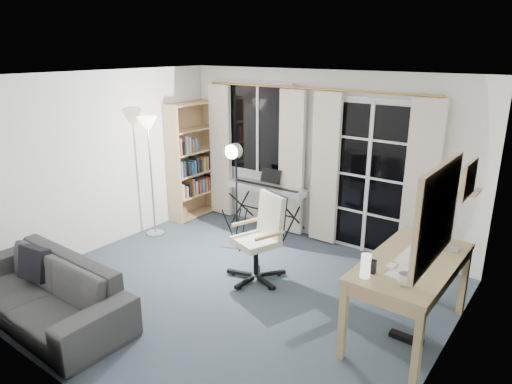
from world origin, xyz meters
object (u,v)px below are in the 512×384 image
Objects in this scene: studio_light at (234,164)px; office_chair at (264,230)px; sofa at (41,282)px; keyboard_piano at (267,189)px; monitor at (452,220)px; desk at (411,270)px; torchiere_lamp at (149,141)px; mug at (405,278)px; bookshelf at (190,164)px.

office_chair is (0.80, -0.43, -0.60)m from studio_light.
studio_light is 0.72× the size of sofa.
keyboard_piano is 2.18× the size of monitor.
sofa is at bearing -146.78° from desk.
torchiere_lamp reaches higher than office_chair.
keyboard_piano is 1.19× the size of office_chair.
sofa is (-1.30, -2.08, -0.20)m from office_chair.
mug is (-0.10, -0.95, -0.24)m from monitor.
keyboard_piano is at bearing 5.32° from bookshelf.
torchiere_lamp is at bearing -163.21° from office_chair.
bookshelf reaches higher than sofa.
desk is at bearing 15.25° from office_chair.
torchiere_lamp is at bearing -82.50° from bookshelf.
bookshelf is 3.27m from sofa.
mug reaches higher than sofa.
keyboard_piano is 1.41m from office_chair.
studio_light is at bearing 158.47° from mug.
keyboard_piano is 0.59× the size of sofa.
torchiere_lamp is at bearing -141.23° from keyboard_piano.
keyboard_piano is 2.89m from desk.
studio_light is 1.45× the size of office_chair.
mug is at bearing -26.42° from studio_light.
sofa is (0.92, -3.10, -0.47)m from bookshelf.
bookshelf is 1.50× the size of keyboard_piano.
torchiere_lamp is 1.83m from keyboard_piano.
office_chair is 2.01m from mug.
desk is at bearing 32.81° from sofa.
torchiere_lamp reaches higher than keyboard_piano.
keyboard_piano is (1.42, 0.15, -0.20)m from bookshelf.
mug is at bearing -22.56° from bookshelf.
monitor reaches higher than sofa.
office_chair is 0.70× the size of desk.
torchiere_lamp reaches higher than sofa.
office_chair reaches higher than sofa.
mug is at bearing -34.82° from keyboard_piano.
desk is (2.58, -0.56, -0.52)m from studio_light.
studio_light is 1.08m from office_chair.
sofa is (0.78, -2.18, -1.00)m from torchiere_lamp.
torchiere_lamp is 13.50× the size of mug.
mug is (4.10, -1.65, -0.03)m from bookshelf.
torchiere_lamp is at bearing 169.56° from mug.
studio_light is 11.63× the size of mug.
keyboard_piano is 2.93m from monitor.
bookshelf is 1.79× the size of office_chair.
torchiere_lamp is at bearing 110.45° from sofa.
mug is at bearing 0.97° from office_chair.
studio_light is at bearing -23.39° from bookshelf.
monitor is (2.78, -0.85, 0.41)m from keyboard_piano.
torchiere_lamp is 1.41× the size of keyboard_piano.
studio_light is at bearing 171.36° from office_chair.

